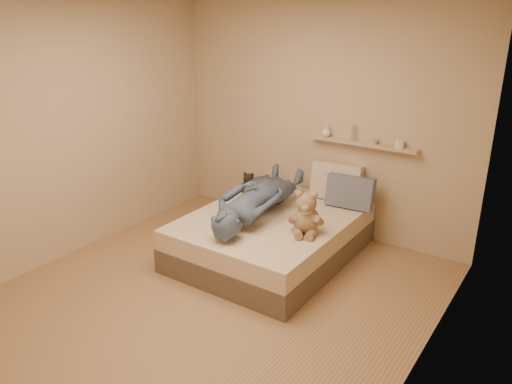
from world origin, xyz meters
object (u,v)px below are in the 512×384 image
Objects in this scene: teddy_bear at (306,216)px; wall_shelf at (362,144)px; pillow_cream at (337,182)px; bed at (271,236)px; game_console at (227,217)px; person at (257,197)px; dark_plush at (249,186)px; pillow_grey at (350,192)px.

wall_shelf is at bearing 86.54° from teddy_bear.
teddy_bear is 1.00m from pillow_cream.
bed is 3.45× the size of pillow_cream.
game_console is at bearing -101.73° from bed.
wall_shelf is at bearing -134.99° from person.
teddy_bear is (0.49, -0.16, 0.40)m from bed.
dark_plush reaches higher than bed.
pillow_grey reaches higher than bed.
pillow_grey is (1.08, 0.34, 0.05)m from dark_plush.
teddy_bear is 0.86× the size of pillow_grey.
dark_plush is at bearing -55.01° from person.
teddy_bear reaches higher than person.
person is (-0.64, 0.11, 0.02)m from teddy_bear.
teddy_bear is 0.85m from pillow_grey.
pillow_cream is at bearing -126.97° from person.
pillow_grey is at bearing 51.48° from bed.
pillow_cream reaches higher than dark_plush.
pillow_cream reaches higher than bed.
pillow_cream is (0.44, 1.42, 0.03)m from game_console.
teddy_bear is at bearing -94.30° from pillow_grey.
bed is at bearing -171.62° from person.
person is 1.27m from wall_shelf.
pillow_grey is (0.23, -0.14, -0.03)m from pillow_cream.
pillow_grey is 0.31× the size of person.
wall_shelf reaches higher than pillow_grey.
person is (-0.15, -0.05, 0.42)m from bed.
teddy_bear is at bearing -93.46° from wall_shelf.
bed is 1.58× the size of wall_shelf.
pillow_cream is 0.27m from pillow_grey.
dark_plush is (-0.41, 0.94, -0.05)m from game_console.
game_console is 0.45× the size of teddy_bear.
person reaches higher than game_console.
dark_plush is (-1.02, 0.51, -0.06)m from teddy_bear.
dark_plush is (-0.53, 0.35, 0.35)m from bed.
teddy_bear is 1.17m from wall_shelf.
dark_plush is 0.56× the size of pillow_grey.
pillow_grey is 1.02m from person.
dark_plush is 0.51× the size of pillow_cream.
pillow_grey is (0.06, 0.85, -0.01)m from teddy_bear.
person is at bearing 93.16° from game_console.
person reaches higher than dark_plush.
game_console is at bearing -107.30° from pillow_cream.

